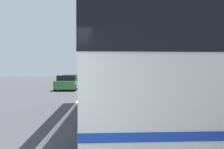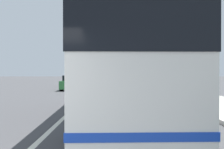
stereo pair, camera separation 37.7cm
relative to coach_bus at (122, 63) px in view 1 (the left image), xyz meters
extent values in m
cube|color=#B2ADA3|center=(2.71, -4.97, -1.94)|extent=(110.00, 3.60, 0.14)
cube|color=silver|center=(2.71, 2.11, -2.00)|extent=(110.00, 0.16, 0.01)
cube|color=silver|center=(0.00, 0.00, -0.07)|extent=(10.91, 2.92, 3.17)
cube|color=black|center=(0.00, 0.00, 0.51)|extent=(10.95, 2.96, 1.00)
cube|color=#193FB2|center=(0.00, 0.00, -1.41)|extent=(10.94, 2.95, 0.16)
cylinder|color=black|center=(3.43, 1.30, -1.51)|extent=(1.01, 0.33, 1.00)
cylinder|color=black|center=(3.50, -1.08, -1.51)|extent=(1.01, 0.33, 1.00)
cylinder|color=black|center=(-3.50, 1.08, -1.51)|extent=(1.01, 0.33, 1.00)
cylinder|color=black|center=(-3.43, -1.30, -1.51)|extent=(1.01, 0.33, 1.00)
cube|color=black|center=(24.23, 4.71, -1.48)|extent=(4.17, 2.02, 0.70)
cube|color=black|center=(24.51, 4.72, -0.88)|extent=(2.14, 1.77, 0.49)
cylinder|color=black|center=(22.93, 3.81, -1.69)|extent=(0.65, 0.25, 0.64)
cylinder|color=black|center=(22.85, 5.46, -1.69)|extent=(0.65, 0.25, 0.64)
cylinder|color=black|center=(25.62, 3.95, -1.69)|extent=(0.65, 0.25, 0.64)
cylinder|color=black|center=(25.54, 5.60, -1.69)|extent=(0.65, 0.25, 0.64)
cube|color=#2D7238|center=(16.02, 4.02, -1.47)|extent=(4.20, 1.86, 0.72)
cube|color=black|center=(16.16, 4.02, -0.86)|extent=(1.91, 1.71, 0.48)
cylinder|color=black|center=(14.63, 3.17, -1.69)|extent=(0.64, 0.22, 0.64)
cylinder|color=black|center=(14.63, 4.87, -1.69)|extent=(0.64, 0.22, 0.64)
cylinder|color=black|center=(17.40, 3.18, -1.69)|extent=(0.64, 0.22, 0.64)
cylinder|color=black|center=(17.40, 4.87, -1.69)|extent=(0.64, 0.22, 0.64)
cube|color=black|center=(40.16, 3.78, -1.45)|extent=(4.13, 1.98, 0.76)
cube|color=black|center=(40.24, 3.78, -0.81)|extent=(2.19, 1.74, 0.53)
cylinder|color=black|center=(38.86, 2.90, -1.69)|extent=(0.65, 0.25, 0.64)
cylinder|color=black|center=(38.78, 4.53, -1.69)|extent=(0.65, 0.25, 0.64)
cylinder|color=black|center=(41.53, 3.02, -1.69)|extent=(0.65, 0.25, 0.64)
cylinder|color=black|center=(41.46, 4.65, -1.69)|extent=(0.65, 0.25, 0.64)
cube|color=red|center=(41.28, -0.31, -1.42)|extent=(3.99, 1.95, 0.81)
cube|color=black|center=(41.07, -0.31, -0.77)|extent=(2.05, 1.75, 0.51)
cylinder|color=black|center=(42.60, 0.50, -1.69)|extent=(0.65, 0.24, 0.64)
cylinder|color=black|center=(42.56, -1.19, -1.69)|extent=(0.65, 0.24, 0.64)
cylinder|color=black|center=(40.00, 0.56, -1.69)|extent=(0.65, 0.24, 0.64)
cylinder|color=black|center=(39.96, -1.13, -1.69)|extent=(0.65, 0.24, 0.64)
cylinder|color=brown|center=(8.02, -4.26, -0.65)|extent=(0.41, 0.41, 2.72)
sphere|color=#286B2D|center=(8.02, -4.26, 1.45)|extent=(2.48, 2.48, 2.48)
camera|label=1|loc=(-9.98, 0.71, -0.33)|focal=44.42mm
camera|label=2|loc=(-9.99, 0.33, -0.33)|focal=44.42mm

